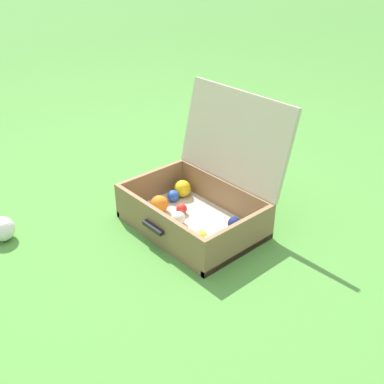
# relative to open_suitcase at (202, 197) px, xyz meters

# --- Properties ---
(ground_plane) EXTENTS (16.00, 16.00, 0.00)m
(ground_plane) POSITION_rel_open_suitcase_xyz_m (-0.08, -0.11, -0.12)
(ground_plane) COLOR #4C8C38
(open_suitcase) EXTENTS (0.54, 0.48, 0.52)m
(open_suitcase) POSITION_rel_open_suitcase_xyz_m (0.00, 0.00, 0.00)
(open_suitcase) COLOR beige
(open_suitcase) RESTS_ON ground
(stray_ball_on_grass) EXTENTS (0.10, 0.10, 0.10)m
(stray_ball_on_grass) POSITION_rel_open_suitcase_xyz_m (-0.42, -0.67, -0.07)
(stray_ball_on_grass) COLOR white
(stray_ball_on_grass) RESTS_ON ground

